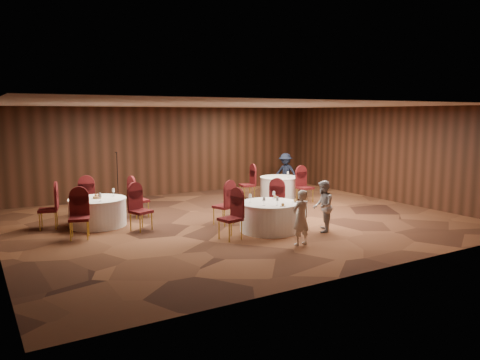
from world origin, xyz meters
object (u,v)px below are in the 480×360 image
table_left (98,212)px  woman_b (323,206)px  woman_a (301,218)px  table_right (280,187)px  table_main (269,217)px  man_c (286,173)px  mic_stand (118,188)px

table_left → woman_b: size_ratio=1.15×
woman_b → woman_a: bearing=-17.6°
woman_b → table_right: bearing=-159.8°
table_main → table_left: (-3.60, 2.80, -0.00)m
woman_a → woman_b: (1.24, 0.70, 0.02)m
table_main → man_c: man_c is taller
mic_stand → man_c: size_ratio=1.16×
table_main → table_right: same height
table_main → man_c: 6.12m
table_right → woman_b: 4.93m
woman_b → table_left: bearing=-83.6°
table_left → man_c: bearing=14.1°
table_right → table_main: bearing=-128.6°
table_right → woman_a: 6.11m
table_main → woman_a: woman_a is taller
woman_b → table_main: bearing=-79.6°
table_right → woman_a: size_ratio=1.12×
table_left → woman_b: (4.74, -3.53, 0.28)m
table_right → woman_b: bearing=-112.8°
table_right → woman_b: (-1.91, -4.53, 0.28)m
table_left → woman_b: bearing=-36.7°
table_right → woman_a: woman_a is taller
mic_stand → man_c: 6.23m
man_c → woman_a: bearing=-59.9°
table_main → woman_b: size_ratio=1.16×
mic_stand → man_c: mic_stand is taller
table_main → woman_a: size_ratio=1.19×
table_left → table_right: same height
mic_stand → table_main: bearing=-68.6°
table_left → man_c: man_c is taller
mic_stand → table_right: bearing=-19.6°
table_left → table_right: size_ratio=1.06×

